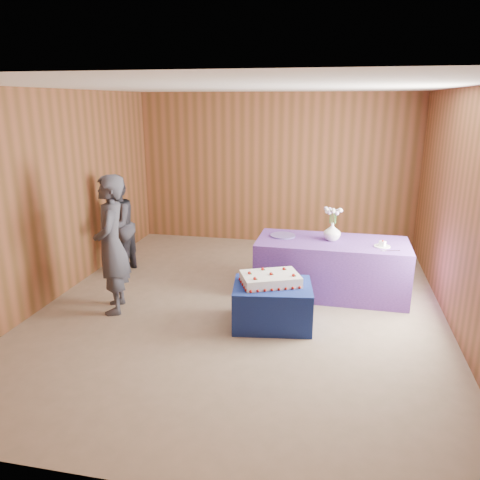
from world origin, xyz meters
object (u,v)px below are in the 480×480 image
(vase, at_px, (332,232))
(guest_left, at_px, (111,245))
(cake_table, at_px, (272,305))
(guest_right, at_px, (116,226))
(sheet_cake, at_px, (270,279))
(serving_table, at_px, (331,267))

(vase, bearing_deg, guest_left, -156.77)
(cake_table, xyz_separation_m, guest_left, (-1.99, -0.00, 0.61))
(vase, bearing_deg, guest_right, 178.10)
(guest_right, bearing_deg, cake_table, 61.14)
(cake_table, bearing_deg, sheet_cake, 129.08)
(serving_table, distance_m, sheet_cake, 1.27)
(serving_table, xyz_separation_m, sheet_cake, (-0.68, -1.06, 0.18))
(cake_table, height_order, serving_table, serving_table)
(cake_table, xyz_separation_m, sheet_cake, (-0.03, 0.03, 0.31))
(serving_table, relative_size, vase, 8.46)
(cake_table, relative_size, guest_right, 0.60)
(sheet_cake, relative_size, guest_right, 0.54)
(vase, bearing_deg, sheet_cake, -121.36)
(serving_table, bearing_deg, vase, 111.19)
(sheet_cake, relative_size, vase, 3.40)
(serving_table, relative_size, guest_left, 1.16)
(cake_table, bearing_deg, guest_right, 146.11)
(cake_table, height_order, guest_left, guest_left)
(sheet_cake, xyz_separation_m, guest_left, (-1.96, -0.03, 0.30))
(serving_table, relative_size, guest_right, 1.33)
(cake_table, distance_m, serving_table, 1.28)
(serving_table, xyz_separation_m, vase, (-0.01, 0.04, 0.49))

